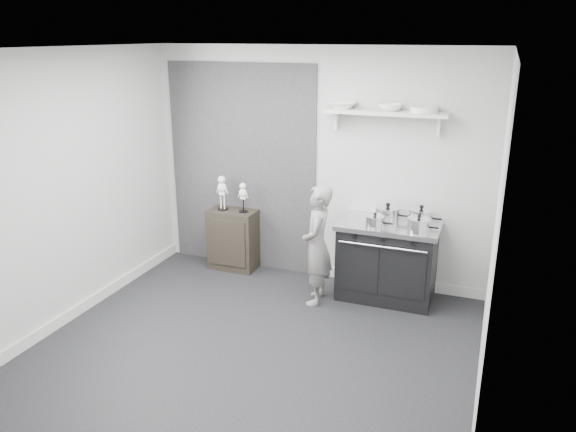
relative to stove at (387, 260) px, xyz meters
The scene contains 15 objects.
ground 1.80m from the stove, 122.53° to the right, with size 4.00×4.00×0.00m, color black.
room_shell 2.06m from the stove, 127.83° to the right, with size 4.02×3.62×2.71m.
wall_shelf 1.59m from the stove, 125.10° to the left, with size 1.30×0.26×0.24m.
stove is the anchor object (origin of this frame).
side_cabinet 1.95m from the stove, behind, with size 0.58×0.34×0.75m, color black.
child 0.82m from the stove, 150.82° to the right, with size 0.48×0.32×1.32m, color slate.
pot_back_left 0.52m from the stove, 112.81° to the left, with size 0.37×0.28×0.20m.
pot_back_right 0.61m from the stove, 16.99° to the left, with size 0.36×0.27×0.21m.
pot_front_right 0.64m from the stove, 29.07° to the right, with size 0.32×0.23×0.19m.
pot_front_center 0.54m from the stove, 125.22° to the right, with size 0.29×0.20×0.16m.
skeleton_full 2.16m from the stove, behind, with size 0.14×0.09×0.49m, color white, non-canonical shape.
skeleton_torso 1.88m from the stove, behind, with size 0.12×0.08×0.42m, color white, non-canonical shape.
bowl_large 1.76m from the stove, 162.36° to the left, with size 0.29×0.29×0.07m, color white.
bowl_small 1.65m from the stove, 115.67° to the left, with size 0.24×0.24×0.07m, color white.
plate_stack 1.66m from the stove, 37.69° to the left, with size 0.28×0.28×0.06m, color white.
Camera 1 is at (1.96, -4.25, 2.81)m, focal length 35.00 mm.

